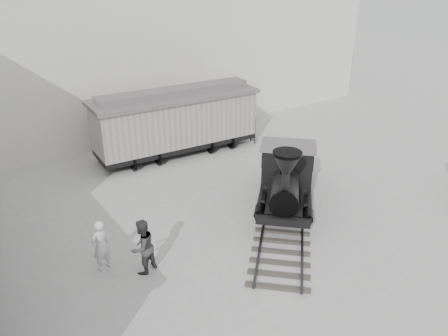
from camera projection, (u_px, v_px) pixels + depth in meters
ground at (316, 261)px, 14.85m from camera, size 90.00×90.00×0.00m
north_wall at (129, 38)px, 23.80m from camera, size 34.00×2.51×11.00m
locomotive at (286, 180)px, 17.68m from camera, size 7.91×8.22×3.31m
boxcar at (176, 120)px, 22.63m from camera, size 8.78×3.15×3.54m
visitor_a at (101, 245)px, 14.12m from camera, size 0.75×0.59×1.82m
visitor_b at (142, 247)px, 13.97m from camera, size 1.13×1.02×1.91m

